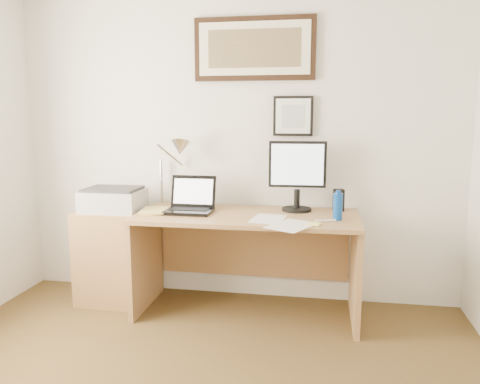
% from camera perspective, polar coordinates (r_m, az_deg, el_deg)
% --- Properties ---
extents(wall_back, '(3.50, 0.02, 2.50)m').
position_cam_1_polar(wall_back, '(3.69, -0.56, 6.15)').
color(wall_back, silver).
rests_on(wall_back, ground).
extents(side_cabinet, '(0.50, 0.40, 0.73)m').
position_cam_1_polar(side_cabinet, '(3.83, -15.23, -7.55)').
color(side_cabinet, olive).
rests_on(side_cabinet, floor).
extents(water_bottle, '(0.06, 0.06, 0.18)m').
position_cam_1_polar(water_bottle, '(3.25, 11.83, -1.76)').
color(water_bottle, '#0B3D95').
rests_on(water_bottle, desk).
extents(bottle_cap, '(0.03, 0.03, 0.02)m').
position_cam_1_polar(bottle_cap, '(3.23, 11.89, 0.01)').
color(bottle_cap, '#0B3D95').
rests_on(bottle_cap, water_bottle).
extents(speaker, '(0.09, 0.08, 0.16)m').
position_cam_1_polar(speaker, '(3.56, 11.92, -0.97)').
color(speaker, black).
rests_on(speaker, desk).
extents(paper_sheet_a, '(0.25, 0.33, 0.00)m').
position_cam_1_polar(paper_sheet_a, '(3.23, 3.42, -3.29)').
color(paper_sheet_a, silver).
rests_on(paper_sheet_a, desk).
extents(paper_sheet_b, '(0.36, 0.40, 0.00)m').
position_cam_1_polar(paper_sheet_b, '(3.05, 6.28, -4.08)').
color(paper_sheet_b, silver).
rests_on(paper_sheet_b, desk).
extents(sticky_pad, '(0.10, 0.10, 0.01)m').
position_cam_1_polar(sticky_pad, '(3.09, 8.97, -3.87)').
color(sticky_pad, '#F7E975').
rests_on(sticky_pad, desk).
extents(marker_pen, '(0.14, 0.06, 0.02)m').
position_cam_1_polar(marker_pen, '(3.19, 10.41, -3.46)').
color(marker_pen, white).
rests_on(marker_pen, desk).
extents(book, '(0.22, 0.28, 0.02)m').
position_cam_1_polar(book, '(3.54, -11.91, -2.22)').
color(book, tan).
rests_on(book, desk).
extents(desk, '(1.60, 0.70, 0.75)m').
position_cam_1_polar(desk, '(3.51, 1.03, -6.21)').
color(desk, olive).
rests_on(desk, floor).
extents(laptop, '(0.34, 0.29, 0.26)m').
position_cam_1_polar(laptop, '(3.48, -6.05, -1.46)').
color(laptop, black).
rests_on(laptop, desk).
extents(lcd_monitor, '(0.42, 0.22, 0.52)m').
position_cam_1_polar(lcd_monitor, '(3.47, 7.00, 2.39)').
color(lcd_monitor, black).
rests_on(lcd_monitor, desk).
extents(printer, '(0.44, 0.34, 0.18)m').
position_cam_1_polar(printer, '(3.71, -15.19, -0.88)').
color(printer, '#AAAAAC').
rests_on(printer, side_cabinet).
extents(desk_lamp, '(0.29, 0.27, 0.53)m').
position_cam_1_polar(desk_lamp, '(3.61, -7.51, 5.00)').
color(desk_lamp, silver).
rests_on(desk_lamp, desk).
extents(picture_large, '(0.92, 0.04, 0.47)m').
position_cam_1_polar(picture_large, '(3.67, 1.75, 17.07)').
color(picture_large, black).
rests_on(picture_large, wall_back).
extents(picture_small, '(0.30, 0.03, 0.30)m').
position_cam_1_polar(picture_small, '(3.61, 6.49, 9.18)').
color(picture_small, black).
rests_on(picture_small, wall_back).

